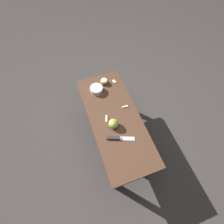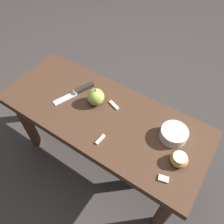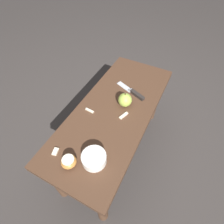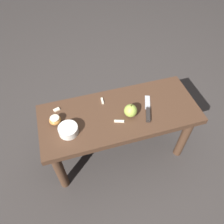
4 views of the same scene
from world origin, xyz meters
name	(u,v)px [view 4 (image 4 of 4)]	position (x,y,z in m)	size (l,w,h in m)	color
ground_plane	(118,150)	(0.00, 0.00, 0.00)	(8.00, 8.00, 0.00)	#383330
wooden_bench	(119,121)	(0.00, 0.00, 0.39)	(1.00, 0.42, 0.48)	#472D1E
knife	(148,111)	(-0.17, 0.05, 0.49)	(0.11, 0.22, 0.02)	#B7BABF
apple_whole	(131,111)	(-0.06, 0.04, 0.52)	(0.08, 0.08, 0.09)	#9EB747
apple_cut	(55,120)	(0.39, -0.04, 0.50)	(0.07, 0.07, 0.04)	#B27233
apple_slice_near_knife	(57,110)	(0.37, -0.13, 0.48)	(0.04, 0.03, 0.01)	beige
apple_slice_center	(102,101)	(0.08, -0.12, 0.48)	(0.02, 0.05, 0.01)	beige
apple_slice_near_bowl	(119,121)	(0.02, 0.07, 0.48)	(0.06, 0.03, 0.01)	beige
bowl	(68,130)	(0.33, 0.06, 0.50)	(0.11, 0.11, 0.05)	silver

